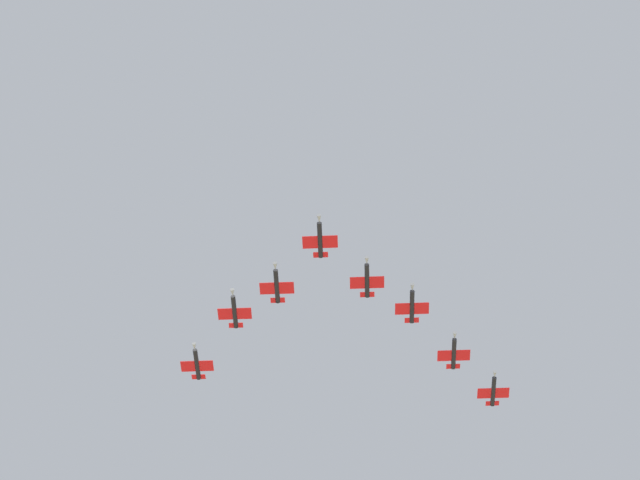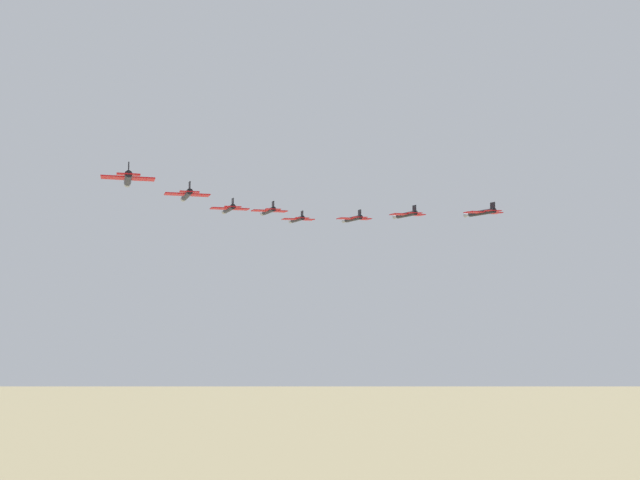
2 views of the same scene
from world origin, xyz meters
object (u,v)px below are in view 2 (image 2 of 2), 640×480
at_px(jet_port_trail, 481,213).
at_px(jet_center_rear, 187,195).
at_px(jet_lead, 297,219).
at_px(jet_starboard_trail, 128,179).
at_px(jet_starboard_inner, 353,219).
at_px(jet_port_outer, 229,209).
at_px(jet_port_inner, 269,211).
at_px(jet_starboard_outer, 406,215).

bearing_deg(jet_port_trail, jet_center_rear, -180.00).
bearing_deg(jet_lead, jet_starboard_trail, -131.72).
relative_size(jet_starboard_inner, jet_center_rear, 1.00).
xyz_separation_m(jet_starboard_inner, jet_port_outer, (-33.98, -15.30, 0.58)).
relative_size(jet_port_inner, jet_center_rear, 1.00).
bearing_deg(jet_lead, jet_port_outer, -137.50).
bearing_deg(jet_starboard_outer, jet_port_trail, -55.00).
bearing_deg(jet_port_inner, jet_starboard_outer, -13.21).
xyz_separation_m(jet_port_outer, jet_center_rear, (-8.57, -19.27, 0.74)).
height_order(jet_port_inner, jet_starboard_inner, jet_port_inner).
relative_size(jet_port_outer, jet_starboard_outer, 1.00).
bearing_deg(jet_starboard_outer, jet_port_inner, 166.79).
relative_size(jet_lead, jet_starboard_outer, 1.00).
distance_m(jet_port_outer, jet_port_trail, 62.89).
xyz_separation_m(jet_starboard_inner, jet_port_trail, (28.67, -20.69, 0.01)).
bearing_deg(jet_starboard_trail, jet_port_inner, 48.22).
bearing_deg(jet_port_outer, jet_port_inner, 35.16).
bearing_deg(jet_starboard_inner, jet_lead, 131.56).
height_order(jet_lead, jet_starboard_outer, jet_starboard_outer).
xyz_separation_m(jet_lead, jet_port_trail, (43.15, -31.77, -0.66)).
bearing_deg(jet_starboard_outer, jet_center_rear, -164.06).
bearing_deg(jet_port_inner, jet_lead, 48.44).
bearing_deg(jet_center_rear, jet_starboard_outer, 15.94).
distance_m(jet_port_inner, jet_starboard_inner, 24.22).
xyz_separation_m(jet_lead, jet_port_inner, (-9.26, -15.70, 0.67)).
bearing_deg(jet_port_outer, jet_center_rear, -125.00).
relative_size(jet_starboard_inner, jet_starboard_outer, 1.00).
distance_m(jet_port_outer, jet_center_rear, 21.10).
bearing_deg(jet_port_outer, jet_starboard_inner, 13.21).
distance_m(jet_port_outer, jet_starboard_outer, 48.38).
relative_size(jet_starboard_inner, jet_port_trail, 1.00).
height_order(jet_starboard_outer, jet_starboard_trail, jet_starboard_trail).
xyz_separation_m(jet_port_inner, jet_starboard_outer, (37.24, -1.42, -0.58)).
bearing_deg(jet_center_rear, jet_port_inner, 46.84).
xyz_separation_m(jet_port_inner, jet_center_rear, (-18.81, -29.94, -0.01)).
relative_size(jet_port_inner, jet_starboard_inner, 1.00).
bearing_deg(jet_starboard_inner, jet_port_inner, 180.00).
relative_size(jet_starboard_outer, jet_center_rear, 1.00).
bearing_deg(jet_center_rear, jet_lead, 47.38).
height_order(jet_lead, jet_center_rear, jet_center_rear).
height_order(jet_starboard_inner, jet_port_outer, jet_port_outer).
height_order(jet_center_rear, jet_port_trail, jet_center_rear).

